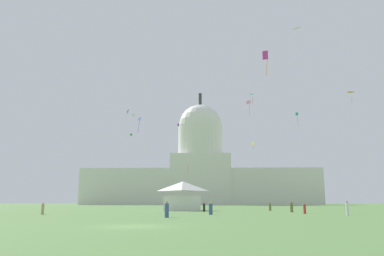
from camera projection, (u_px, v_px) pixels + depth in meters
name	position (u px, v px, depth m)	size (l,w,h in m)	color
ground_plane	(135.00, 226.00, 25.77)	(800.00, 800.00, 0.00)	#567F42
capitol_building	(200.00, 172.00, 217.42)	(131.13, 25.40, 64.28)	silver
event_tent	(183.00, 196.00, 73.22)	(7.11, 6.81, 5.48)	white
person_tan_near_tree_west	(43.00, 209.00, 50.28)	(0.49, 0.49, 1.57)	tan
person_red_mid_center	(305.00, 209.00, 53.23)	(0.52, 0.52, 1.48)	red
person_denim_edge_east	(211.00, 209.00, 49.52)	(0.57, 0.57, 1.64)	#3D5684
person_olive_back_left	(292.00, 207.00, 61.01)	(0.65, 0.65, 1.70)	olive
person_denim_front_left	(167.00, 210.00, 40.53)	(0.62, 0.62, 1.72)	#3D5684
person_white_back_center	(347.00, 209.00, 46.84)	(0.39, 0.39, 1.72)	silver
person_olive_deep_crowd	(270.00, 207.00, 70.87)	(0.58, 0.58, 1.46)	olive
person_black_mid_left	(204.00, 207.00, 63.81)	(0.48, 0.48, 1.54)	black
kite_violet_high	(178.00, 125.00, 195.58)	(1.28, 1.25, 3.80)	purple
kite_orange_mid	(350.00, 95.00, 73.42)	(1.31, 0.70, 1.93)	orange
kite_gold_high	(298.00, 30.00, 80.15)	(1.58, 1.65, 2.43)	gold
kite_cyan_high	(253.00, 96.00, 128.95)	(1.74, 1.35, 3.21)	#33BCDB
kite_black_mid	(128.00, 111.00, 117.29)	(0.65, 1.06, 1.14)	black
kite_magenta_mid	(265.00, 57.00, 55.78)	(0.79, 0.59, 3.81)	#D1339E
kite_red_low	(188.00, 166.00, 176.05)	(0.32, 1.01, 3.67)	red
kite_yellow_mid	(253.00, 144.00, 147.32)	(0.58, 0.96, 3.07)	yellow
kite_pink_mid	(249.00, 104.00, 85.25)	(0.93, 0.91, 3.32)	pink
kite_turquoise_mid	(297.00, 116.00, 126.91)	(0.93, 0.40, 4.47)	teal
kite_blue_mid	(139.00, 121.00, 100.42)	(0.92, 0.83, 4.05)	blue
kite_green_mid	(131.00, 135.00, 180.39)	(0.95, 0.96, 0.98)	green
kite_white_mid	(134.00, 115.00, 143.13)	(1.05, 1.12, 1.23)	white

